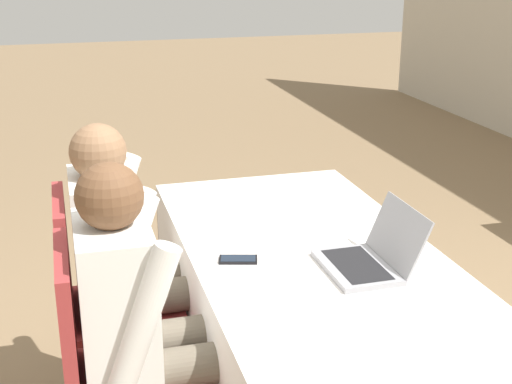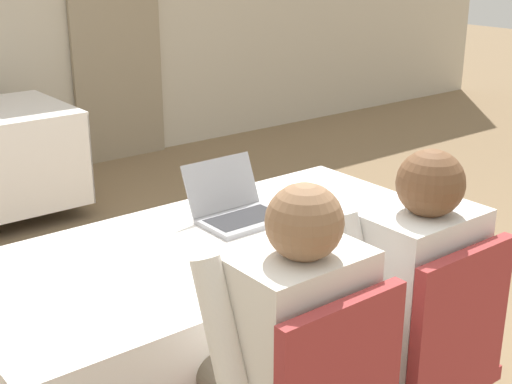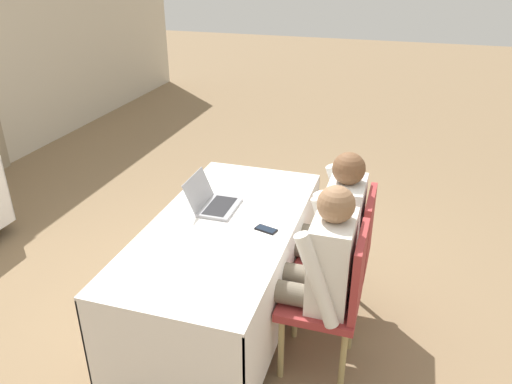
% 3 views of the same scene
% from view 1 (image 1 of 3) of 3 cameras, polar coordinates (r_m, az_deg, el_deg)
% --- Properties ---
extents(conference_table_near, '(1.82, 0.88, 0.72)m').
position_cam_1_polar(conference_table_near, '(2.66, 4.55, -8.08)').
color(conference_table_near, white).
rests_on(conference_table_near, ground_plane).
extents(laptop, '(0.32, 0.30, 0.21)m').
position_cam_1_polar(laptop, '(2.47, 9.02, -5.16)').
color(laptop, '#99999E').
rests_on(laptop, conference_table_near).
extents(cell_phone, '(0.10, 0.15, 0.01)m').
position_cam_1_polar(cell_phone, '(2.50, -1.42, -5.44)').
color(cell_phone, black).
rests_on(cell_phone, conference_table_near).
extents(paper_beside_laptop, '(0.25, 0.32, 0.00)m').
position_cam_1_polar(paper_beside_laptop, '(3.17, -0.99, -0.14)').
color(paper_beside_laptop, white).
rests_on(paper_beside_laptop, conference_table_near).
extents(chair_near_left, '(0.44, 0.44, 0.93)m').
position_cam_1_polar(chair_near_left, '(2.75, -12.22, -8.30)').
color(chair_near_left, tan).
rests_on(chair_near_left, ground_plane).
extents(chair_near_right, '(0.44, 0.44, 0.93)m').
position_cam_1_polar(chair_near_right, '(2.33, -11.35, -13.65)').
color(chair_near_right, tan).
rests_on(chair_near_right, ground_plane).
extents(person_checkered_shirt, '(0.50, 0.52, 1.19)m').
position_cam_1_polar(person_checkered_shirt, '(2.69, -10.24, -5.07)').
color(person_checkered_shirt, '#665B4C').
rests_on(person_checkered_shirt, ground_plane).
extents(person_white_shirt, '(0.50, 0.52, 1.19)m').
position_cam_1_polar(person_white_shirt, '(2.26, -8.94, -9.97)').
color(person_white_shirt, '#665B4C').
rests_on(person_white_shirt, ground_plane).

